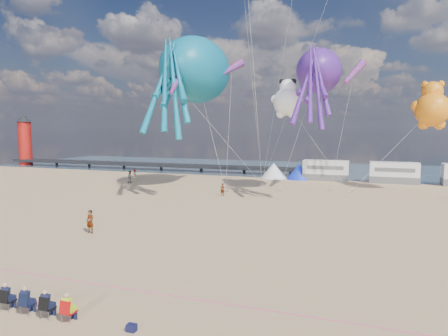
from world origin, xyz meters
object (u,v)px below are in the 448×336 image
(beachgoer_0, at_px, (135,174))
(windsock_right, at_px, (176,83))
(kite_panda, at_px, (287,102))
(windsock_mid, at_px, (354,73))
(spectator_row, at_px, (28,299))
(kite_teddy_orange, at_px, (432,110))
(tent_white, at_px, (274,170))
(sandbag_c, at_px, (349,193))
(motorhome_1, at_px, (394,173))
(lighthouse, at_px, (25,144))
(kite_octopus_teal, at_px, (196,70))
(motorhome_0, at_px, (326,170))
(tent_blue, at_px, (299,171))
(sandbag_a, at_px, (226,191))
(sandbag_d, at_px, (330,190))
(beachgoer_5, at_px, (223,190))
(windsock_left, at_px, (232,68))
(sandbag_e, at_px, (262,185))
(cooler_purple, at_px, (31,304))
(kite_octopus_purple, at_px, (319,71))
(cooler_navy, at_px, (132,328))
(beachgoer_1, at_px, (130,177))
(standing_person, at_px, (90,222))

(beachgoer_0, distance_m, windsock_right, 22.79)
(kite_panda, height_order, windsock_mid, windsock_mid)
(spectator_row, bearing_deg, kite_teddy_orange, 61.97)
(tent_white, height_order, sandbag_c, tent_white)
(motorhome_1, height_order, kite_panda, kite_panda)
(lighthouse, relative_size, kite_octopus_teal, 0.61)
(tent_white, xyz_separation_m, kite_panda, (4.06, -11.94, 9.92))
(motorhome_0, xyz_separation_m, kite_panda, (-3.94, -11.94, 9.62))
(tent_blue, height_order, sandbag_a, tent_blue)
(tent_white, xyz_separation_m, beachgoer_0, (-20.02, -8.37, -0.45))
(sandbag_d, height_order, kite_octopus_teal, kite_octopus_teal)
(spectator_row, xyz_separation_m, beachgoer_5, (-1.76, 30.67, 0.09))
(sandbag_a, xyz_separation_m, windsock_mid, (14.70, 2.58, 14.16))
(tent_white, bearing_deg, motorhome_1, 0.00)
(sandbag_a, bearing_deg, windsock_right, -116.78)
(sandbag_d, xyz_separation_m, windsock_left, (-12.20, -2.74, 15.29))
(sandbag_e, bearing_deg, motorhome_1, 26.75)
(cooler_purple, height_order, beachgoer_0, beachgoer_0)
(kite_octopus_purple, bearing_deg, cooler_navy, -105.69)
(spectator_row, bearing_deg, beachgoer_0, 115.89)
(sandbag_d, bearing_deg, spectator_row, -104.38)
(motorhome_0, xyz_separation_m, tent_white, (-8.00, 0.00, -0.30))
(lighthouse, height_order, windsock_left, windsock_left)
(tent_white, height_order, cooler_navy, tent_white)
(motorhome_1, distance_m, tent_white, 17.50)
(motorhome_1, height_order, windsock_left, windsock_left)
(cooler_navy, xyz_separation_m, sandbag_a, (-7.43, 33.32, -0.04))
(lighthouse, height_order, motorhome_1, lighthouse)
(beachgoer_1, bearing_deg, lighthouse, 87.68)
(sandbag_a, relative_size, kite_octopus_purple, 0.04)
(kite_octopus_teal, bearing_deg, motorhome_0, 27.10)
(tent_blue, distance_m, kite_panda, 15.53)
(motorhome_1, xyz_separation_m, windsock_left, (-20.27, -12.86, 13.90))
(kite_octopus_teal, bearing_deg, windsock_right, -103.39)
(lighthouse, distance_m, windsock_left, 55.03)
(motorhome_0, relative_size, kite_octopus_purple, 0.57)
(tent_blue, relative_size, windsock_mid, 0.60)
(sandbag_a, xyz_separation_m, kite_teddy_orange, (23.51, 6.28, 9.97))
(standing_person, relative_size, beachgoer_1, 0.99)
(cooler_purple, bearing_deg, windsock_mid, 70.32)
(motorhome_0, height_order, beachgoer_1, motorhome_0)
(motorhome_1, bearing_deg, kite_panda, -138.38)
(beachgoer_0, bearing_deg, windsock_left, 37.26)
(spectator_row, relative_size, beachgoer_1, 3.37)
(motorhome_1, height_order, standing_person, motorhome_1)
(kite_octopus_purple, relative_size, windsock_left, 1.90)
(lighthouse, height_order, sandbag_a, lighthouse)
(cooler_purple, bearing_deg, lighthouse, 135.56)
(lighthouse, xyz_separation_m, kite_teddy_orange, (74.71, -12.92, 5.58))
(tent_white, height_order, sandbag_d, tent_white)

